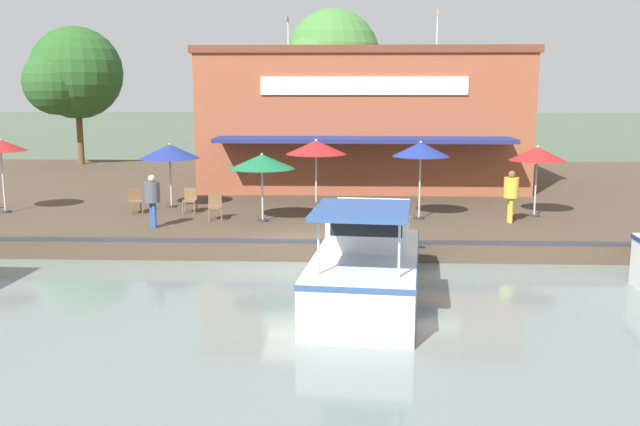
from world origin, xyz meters
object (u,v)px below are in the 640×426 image
at_px(tree_upstream_bank, 71,75).
at_px(patio_umbrella_far_corner, 0,146).
at_px(patio_umbrella_mid_patio_left, 170,152).
at_px(cafe_chair_mid_patio, 135,200).
at_px(patio_umbrella_by_entrance, 421,149).
at_px(patio_umbrella_back_row, 537,154).
at_px(tree_behind_restaurant, 329,59).
at_px(waterfront_restaurant, 361,116).
at_px(cafe_chair_facing_river, 215,205).
at_px(patio_umbrella_near_quay_edge, 262,162).
at_px(motorboat_nearest_quay, 368,262).
at_px(person_at_quay_edge, 152,195).
at_px(patio_umbrella_mid_patio_right, 316,147).
at_px(cafe_chair_under_first_umbrella, 190,199).
at_px(person_mid_patio, 511,190).

bearing_deg(tree_upstream_bank, patio_umbrella_far_corner, 12.01).
xyz_separation_m(patio_umbrella_mid_patio_left, cafe_chair_mid_patio, (1.31, -0.93, -1.54)).
distance_m(patio_umbrella_by_entrance, patio_umbrella_back_row, 3.99).
bearing_deg(tree_behind_restaurant, patio_umbrella_mid_patio_left, -21.29).
relative_size(patio_umbrella_back_row, tree_upstream_bank, 0.32).
distance_m(waterfront_restaurant, cafe_chair_facing_river, 11.60).
distance_m(patio_umbrella_near_quay_edge, motorboat_nearest_quay, 7.44).
bearing_deg(patio_umbrella_far_corner, person_at_quay_edge, 67.31).
distance_m(motorboat_nearest_quay, tree_behind_restaurant, 23.38).
distance_m(patio_umbrella_far_corner, patio_umbrella_near_quay_edge, 9.24).
xyz_separation_m(patio_umbrella_mid_patio_right, cafe_chair_facing_river, (1.42, -3.26, -1.79)).
bearing_deg(cafe_chair_facing_river, patio_umbrella_by_entrance, 93.31).
relative_size(cafe_chair_facing_river, tree_upstream_bank, 0.11).
relative_size(patio_umbrella_mid_patio_left, cafe_chair_under_first_umbrella, 2.72).
height_order(patio_umbrella_back_row, cafe_chair_mid_patio, patio_umbrella_back_row).
height_order(patio_umbrella_mid_patio_left, tree_upstream_bank, tree_upstream_bank).
distance_m(cafe_chair_under_first_umbrella, motorboat_nearest_quay, 9.97).
relative_size(waterfront_restaurant, patio_umbrella_near_quay_edge, 6.16).
bearing_deg(person_at_quay_edge, patio_umbrella_near_quay_edge, 109.86).
bearing_deg(motorboat_nearest_quay, patio_umbrella_mid_patio_left, -142.72).
bearing_deg(patio_umbrella_mid_patio_left, cafe_chair_facing_river, 40.94).
bearing_deg(patio_umbrella_mid_patio_left, person_at_quay_edge, 5.52).
xyz_separation_m(cafe_chair_facing_river, person_mid_patio, (0.10, 9.58, 0.57)).
bearing_deg(patio_umbrella_mid_patio_left, waterfront_restaurant, 138.35).
xyz_separation_m(cafe_chair_mid_patio, person_mid_patio, (1.14, 12.55, 0.57)).
bearing_deg(person_at_quay_edge, patio_umbrella_mid_patio_left, -174.48).
distance_m(patio_umbrella_by_entrance, cafe_chair_facing_river, 6.97).
xyz_separation_m(person_mid_patio, tree_upstream_bank, (-15.96, -20.28, 3.82)).
xyz_separation_m(patio_umbrella_back_row, person_mid_patio, (1.14, -1.07, -1.06)).
height_order(patio_umbrella_mid_patio_left, cafe_chair_facing_river, patio_umbrella_mid_patio_left).
bearing_deg(patio_umbrella_back_row, patio_umbrella_by_entrance, -80.59).
xyz_separation_m(patio_umbrella_near_quay_edge, cafe_chair_under_first_umbrella, (-1.51, -2.71, -1.47)).
bearing_deg(tree_upstream_bank, person_mid_patio, 51.79).
bearing_deg(cafe_chair_under_first_umbrella, person_at_quay_edge, -11.83).
relative_size(cafe_chair_under_first_umbrella, motorboat_nearest_quay, 0.13).
xyz_separation_m(waterfront_restaurant, patio_umbrella_mid_patio_left, (7.85, -6.98, -0.93)).
bearing_deg(motorboat_nearest_quay, person_mid_patio, 144.42).
relative_size(cafe_chair_mid_patio, cafe_chair_facing_river, 1.00).
distance_m(patio_umbrella_mid_patio_right, cafe_chair_facing_river, 3.98).
height_order(waterfront_restaurant, cafe_chair_mid_patio, waterfront_restaurant).
distance_m(patio_umbrella_by_entrance, tree_behind_restaurant, 16.33).
xyz_separation_m(motorboat_nearest_quay, tree_behind_restaurant, (-22.69, -1.57, 5.40)).
xyz_separation_m(patio_umbrella_mid_patio_right, patio_umbrella_back_row, (0.38, 7.39, -0.16)).
bearing_deg(patio_umbrella_far_corner, motorboat_nearest_quay, 57.99).
height_order(patio_umbrella_near_quay_edge, cafe_chair_mid_patio, patio_umbrella_near_quay_edge).
relative_size(patio_umbrella_mid_patio_right, cafe_chair_mid_patio, 3.00).
height_order(patio_umbrella_back_row, person_mid_patio, patio_umbrella_back_row).
bearing_deg(patio_umbrella_mid_patio_left, patio_umbrella_far_corner, -76.80).
xyz_separation_m(waterfront_restaurant, tree_behind_restaurant, (-5.79, -1.67, 2.76)).
height_order(waterfront_restaurant, person_mid_patio, waterfront_restaurant).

